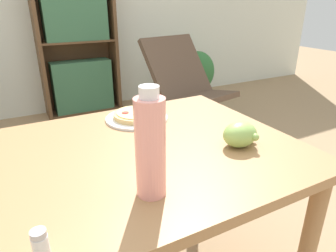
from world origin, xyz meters
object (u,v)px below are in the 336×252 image
drink_bottle (150,147)px  potted_plant_floor (197,76)px  bookshelf (78,48)px  grape_bunch (240,134)px  salt_shaker (41,245)px  lounge_chair_far (188,103)px  pizza_on_plate (137,116)px

drink_bottle → potted_plant_floor: size_ratio=0.47×
bookshelf → grape_bunch: bearing=-91.0°
salt_shaker → lounge_chair_far: bearing=50.8°
salt_shaker → lounge_chair_far: (1.48, 1.82, -0.47)m
potted_plant_floor → pizza_on_plate: bearing=-129.5°
pizza_on_plate → lounge_chair_far: lounge_chair_far is taller
drink_bottle → salt_shaker: (-0.28, -0.10, -0.10)m
grape_bunch → bookshelf: bookshelf is taller
lounge_chair_far → bookshelf: size_ratio=0.55×
pizza_on_plate → lounge_chair_far: size_ratio=0.30×
salt_shaker → potted_plant_floor: salt_shaker is taller
drink_bottle → lounge_chair_far: 2.18m
pizza_on_plate → drink_bottle: (-0.17, -0.51, 0.12)m
grape_bunch → salt_shaker: 0.70m
pizza_on_plate → grape_bunch: (0.22, -0.40, 0.03)m
pizza_on_plate → salt_shaker: (-0.45, -0.61, 0.02)m
grape_bunch → lounge_chair_far: bearing=63.4°
pizza_on_plate → grape_bunch: 0.46m
drink_bottle → potted_plant_floor: drink_bottle is taller
bookshelf → potted_plant_floor: size_ratio=2.55×
drink_bottle → salt_shaker: size_ratio=4.26×
pizza_on_plate → bookshelf: size_ratio=0.17×
drink_bottle → grape_bunch: bearing=15.2°
lounge_chair_far → potted_plant_floor: 1.00m
potted_plant_floor → lounge_chair_far: bearing=-128.3°
grape_bunch → drink_bottle: bearing=-164.8°
drink_bottle → potted_plant_floor: (1.82, 2.51, -0.54)m
drink_bottle → bookshelf: size_ratio=0.18×
salt_shaker → bookshelf: 2.95m
drink_bottle → bookshelf: 2.80m
pizza_on_plate → drink_bottle: drink_bottle is taller
grape_bunch → potted_plant_floor: (1.43, 2.40, -0.45)m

